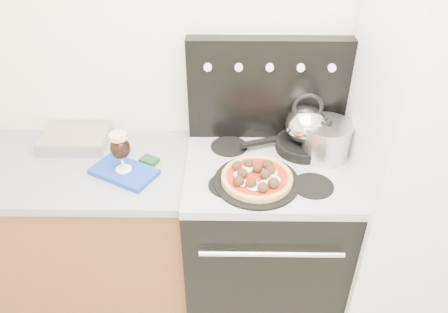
{
  "coord_description": "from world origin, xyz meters",
  "views": [
    {
      "loc": [
        -0.1,
        -0.44,
        2.1
      ],
      "look_at": [
        -0.12,
        1.05,
        1.06
      ],
      "focal_mm": 35.0,
      "sensor_mm": 36.0,
      "label": 1
    }
  ],
  "objects_px": {
    "beer_glass": "(121,152)",
    "base_cabinet": "(54,235)",
    "skillet": "(303,145)",
    "stock_pot": "(326,141)",
    "fridge": "(425,164)",
    "oven_mitt": "(124,172)",
    "pizza": "(257,176)",
    "pizza_pan": "(257,181)",
    "stove_body": "(263,239)",
    "tea_kettle": "(306,122)"
  },
  "relations": [
    {
      "from": "beer_glass",
      "to": "base_cabinet",
      "type": "bearing_deg",
      "value": 170.77
    },
    {
      "from": "skillet",
      "to": "stock_pot",
      "type": "distance_m",
      "value": 0.12
    },
    {
      "from": "fridge",
      "to": "oven_mitt",
      "type": "xyz_separation_m",
      "value": [
        -1.35,
        -0.02,
        -0.04
      ]
    },
    {
      "from": "pizza",
      "to": "pizza_pan",
      "type": "bearing_deg",
      "value": 0.0
    },
    {
      "from": "base_cabinet",
      "to": "oven_mitt",
      "type": "height_order",
      "value": "oven_mitt"
    },
    {
      "from": "pizza",
      "to": "beer_glass",
      "type": "bearing_deg",
      "value": 172.47
    },
    {
      "from": "oven_mitt",
      "to": "pizza",
      "type": "distance_m",
      "value": 0.6
    },
    {
      "from": "beer_glass",
      "to": "stock_pot",
      "type": "bearing_deg",
      "value": 8.26
    },
    {
      "from": "beer_glass",
      "to": "pizza",
      "type": "relative_size",
      "value": 0.63
    },
    {
      "from": "skillet",
      "to": "stock_pot",
      "type": "bearing_deg",
      "value": -27.62
    },
    {
      "from": "base_cabinet",
      "to": "stove_body",
      "type": "height_order",
      "value": "stove_body"
    },
    {
      "from": "pizza_pan",
      "to": "pizza",
      "type": "relative_size",
      "value": 1.21
    },
    {
      "from": "base_cabinet",
      "to": "pizza_pan",
      "type": "bearing_deg",
      "value": -8.27
    },
    {
      "from": "pizza_pan",
      "to": "tea_kettle",
      "type": "bearing_deg",
      "value": 48.06
    },
    {
      "from": "beer_glass",
      "to": "pizza",
      "type": "distance_m",
      "value": 0.6
    },
    {
      "from": "oven_mitt",
      "to": "beer_glass",
      "type": "bearing_deg",
      "value": 0.0
    },
    {
      "from": "fridge",
      "to": "tea_kettle",
      "type": "bearing_deg",
      "value": 163.15
    },
    {
      "from": "pizza",
      "to": "stock_pot",
      "type": "bearing_deg",
      "value": 33.0
    },
    {
      "from": "base_cabinet",
      "to": "pizza",
      "type": "distance_m",
      "value": 1.18
    },
    {
      "from": "base_cabinet",
      "to": "oven_mitt",
      "type": "relative_size",
      "value": 5.01
    },
    {
      "from": "stove_body",
      "to": "pizza_pan",
      "type": "distance_m",
      "value": 0.51
    },
    {
      "from": "beer_glass",
      "to": "pizza_pan",
      "type": "height_order",
      "value": "beer_glass"
    },
    {
      "from": "fridge",
      "to": "pizza",
      "type": "bearing_deg",
      "value": -172.37
    },
    {
      "from": "stock_pot",
      "to": "fridge",
      "type": "bearing_deg",
      "value": -14.35
    },
    {
      "from": "pizza_pan",
      "to": "oven_mitt",
      "type": "bearing_deg",
      "value": 172.47
    },
    {
      "from": "base_cabinet",
      "to": "stove_body",
      "type": "bearing_deg",
      "value": -1.3
    },
    {
      "from": "stock_pot",
      "to": "oven_mitt",
      "type": "bearing_deg",
      "value": -171.74
    },
    {
      "from": "tea_kettle",
      "to": "fridge",
      "type": "bearing_deg",
      "value": -36.2
    },
    {
      "from": "stove_body",
      "to": "base_cabinet",
      "type": "bearing_deg",
      "value": 178.7
    },
    {
      "from": "stove_body",
      "to": "fridge",
      "type": "height_order",
      "value": "fridge"
    },
    {
      "from": "skillet",
      "to": "base_cabinet",
      "type": "bearing_deg",
      "value": -175.12
    },
    {
      "from": "oven_mitt",
      "to": "pizza_pan",
      "type": "relative_size",
      "value": 0.77
    },
    {
      "from": "fridge",
      "to": "pizza_pan",
      "type": "distance_m",
      "value": 0.77
    },
    {
      "from": "stove_body",
      "to": "pizza",
      "type": "xyz_separation_m",
      "value": [
        -0.06,
        -0.13,
        0.51
      ]
    },
    {
      "from": "skillet",
      "to": "tea_kettle",
      "type": "distance_m",
      "value": 0.13
    },
    {
      "from": "base_cabinet",
      "to": "tea_kettle",
      "type": "relative_size",
      "value": 6.92
    },
    {
      "from": "fridge",
      "to": "pizza",
      "type": "distance_m",
      "value": 0.77
    },
    {
      "from": "stove_body",
      "to": "pizza_pan",
      "type": "relative_size",
      "value": 2.35
    },
    {
      "from": "pizza_pan",
      "to": "tea_kettle",
      "type": "height_order",
      "value": "tea_kettle"
    },
    {
      "from": "pizza",
      "to": "tea_kettle",
      "type": "bearing_deg",
      "value": 48.06
    },
    {
      "from": "beer_glass",
      "to": "stove_body",
      "type": "bearing_deg",
      "value": 4.21
    },
    {
      "from": "fridge",
      "to": "pizza",
      "type": "height_order",
      "value": "fridge"
    },
    {
      "from": "base_cabinet",
      "to": "stock_pot",
      "type": "xyz_separation_m",
      "value": [
        1.37,
        0.06,
        0.57
      ]
    },
    {
      "from": "fridge",
      "to": "beer_glass",
      "type": "xyz_separation_m",
      "value": [
        -1.35,
        -0.02,
        0.07
      ]
    },
    {
      "from": "pizza",
      "to": "skillet",
      "type": "height_order",
      "value": "pizza"
    },
    {
      "from": "base_cabinet",
      "to": "pizza_pan",
      "type": "distance_m",
      "value": 1.17
    },
    {
      "from": "oven_mitt",
      "to": "beer_glass",
      "type": "distance_m",
      "value": 0.11
    },
    {
      "from": "stove_body",
      "to": "fridge",
      "type": "bearing_deg",
      "value": -2.05
    },
    {
      "from": "skillet",
      "to": "beer_glass",
      "type": "bearing_deg",
      "value": -167.6
    },
    {
      "from": "oven_mitt",
      "to": "fridge",
      "type": "bearing_deg",
      "value": 0.98
    }
  ]
}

